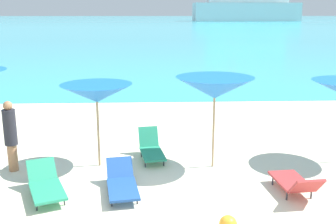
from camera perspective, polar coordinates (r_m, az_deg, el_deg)
name	(u,v)px	position (r m, az deg, el deg)	size (l,w,h in m)	color
ground_plane	(152,107)	(16.77, -2.34, 0.71)	(50.00, 100.00, 0.30)	beige
ocean_water	(150,19)	(236.59, -2.54, 13.08)	(650.00, 440.00, 0.02)	#38B7CC
umbrella_4	(97,93)	(9.69, -10.14, 2.63)	(1.80, 1.80, 2.05)	#9E7F59
umbrella_5	(215,88)	(9.50, 6.67, 3.44)	(1.97, 1.97, 2.24)	#9E7F59
lounge_chair_0	(46,184)	(8.73, -17.04, -9.82)	(1.12, 1.59, 0.60)	#268C66
lounge_chair_1	(122,182)	(8.57, -6.60, -9.92)	(0.81, 1.57, 0.55)	#1E478C
lounge_chair_3	(295,182)	(8.81, 17.70, -9.55)	(0.73, 1.47, 0.62)	#A53333
lounge_chair_5	(151,148)	(10.38, -2.43, -5.17)	(0.73, 1.39, 0.73)	#268C66
beachgoer_0	(10,134)	(10.14, -21.53, -2.95)	(0.30, 0.30, 1.71)	#A3704C
beach_ball	(228,224)	(7.22, 8.55, -15.54)	(0.32, 0.32, 0.32)	orange
cruise_ship	(247,1)	(189.09, 11.18, 15.30)	(48.19, 12.23, 22.98)	silver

